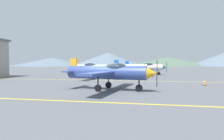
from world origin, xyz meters
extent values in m
plane|color=#54565B|center=(0.00, 0.00, 0.00)|extent=(400.00, 400.00, 0.00)
cube|color=yellow|center=(0.00, -4.96, 0.01)|extent=(80.00, 0.16, 0.01)
cube|color=yellow|center=(0.00, 7.37, 0.01)|extent=(80.00, 0.16, 0.01)
cylinder|color=#33478C|center=(0.40, -0.35, 1.40)|extent=(6.65, 2.22, 1.06)
cone|color=#F2A519|center=(3.96, -1.00, 1.40)|extent=(0.83, 1.01, 0.90)
cube|color=black|center=(4.34, -1.07, 1.40)|extent=(0.06, 0.12, 1.93)
ellipsoid|color=#1E2833|center=(1.25, -0.51, 1.72)|extent=(2.06, 1.20, 0.87)
cube|color=#33478C|center=(0.78, -0.42, 1.45)|extent=(2.57, 8.55, 0.15)
cube|color=#33478C|center=(-2.55, 0.19, 1.45)|extent=(1.12, 2.59, 0.10)
cube|color=#F2A519|center=(-2.55, 0.19, 1.98)|extent=(0.62, 0.22, 1.16)
cylinder|color=black|center=(3.06, -0.84, 0.76)|extent=(0.10, 0.10, 0.97)
cylinder|color=black|center=(3.06, -0.84, 0.27)|extent=(0.55, 0.21, 0.54)
cylinder|color=black|center=(0.02, -1.36, 0.76)|extent=(0.10, 0.10, 0.97)
cylinder|color=black|center=(0.02, -1.36, 0.27)|extent=(0.55, 0.21, 0.54)
cylinder|color=black|center=(0.40, 0.73, 0.76)|extent=(0.10, 0.10, 0.97)
cylinder|color=black|center=(0.40, 0.73, 0.27)|extent=(0.55, 0.21, 0.54)
cylinder|color=silver|center=(-3.19, 9.56, 1.40)|extent=(6.65, 2.12, 1.06)
cone|color=blue|center=(-6.76, 10.15, 1.40)|extent=(0.81, 1.00, 0.90)
cube|color=black|center=(-7.14, 10.21, 1.40)|extent=(0.06, 0.12, 1.93)
ellipsoid|color=#1E2833|center=(-4.04, 9.70, 1.72)|extent=(2.05, 1.17, 0.87)
cube|color=silver|center=(-3.57, 9.62, 1.45)|extent=(2.44, 8.56, 0.15)
cube|color=silver|center=(-0.23, 9.07, 1.45)|extent=(1.08, 2.59, 0.10)
cube|color=blue|center=(-0.23, 9.07, 1.98)|extent=(0.62, 0.21, 1.16)
cylinder|color=black|center=(-5.85, 10.00, 0.76)|extent=(0.10, 0.10, 0.97)
cylinder|color=black|center=(-5.85, 10.00, 0.27)|extent=(0.55, 0.20, 0.54)
cylinder|color=black|center=(-2.82, 10.57, 0.76)|extent=(0.10, 0.10, 0.97)
cylinder|color=black|center=(-2.82, 10.57, 0.27)|extent=(0.55, 0.20, 0.54)
cylinder|color=black|center=(-3.17, 8.48, 0.76)|extent=(0.10, 0.10, 0.97)
cylinder|color=black|center=(-3.17, 8.48, 0.27)|extent=(0.55, 0.20, 0.54)
cylinder|color=silver|center=(3.29, 18.56, 1.40)|extent=(6.64, 1.75, 1.06)
cone|color=blue|center=(6.89, 18.94, 1.40)|extent=(0.77, 0.97, 0.90)
cube|color=black|center=(7.27, 18.98, 1.40)|extent=(0.05, 0.12, 1.93)
ellipsoid|color=#1E2833|center=(4.15, 18.65, 1.72)|extent=(2.01, 1.07, 0.87)
cube|color=silver|center=(3.67, 18.60, 1.45)|extent=(1.96, 8.56, 0.15)
cube|color=silver|center=(0.31, 18.24, 1.45)|extent=(0.94, 2.57, 0.10)
cube|color=blue|center=(0.31, 18.24, 1.98)|extent=(0.62, 0.18, 1.16)
cylinder|color=black|center=(5.97, 18.85, 0.76)|extent=(0.10, 0.10, 0.97)
cylinder|color=black|center=(5.97, 18.85, 0.27)|extent=(0.55, 0.17, 0.54)
cylinder|color=black|center=(3.21, 17.48, 0.76)|extent=(0.10, 0.10, 0.97)
cylinder|color=black|center=(3.21, 17.48, 0.27)|extent=(0.55, 0.17, 0.54)
cylinder|color=black|center=(2.98, 19.60, 0.76)|extent=(0.10, 0.10, 0.97)
cylinder|color=black|center=(2.98, 19.60, 0.27)|extent=(0.55, 0.17, 0.54)
cube|color=black|center=(9.17, 4.24, 0.02)|extent=(0.36, 0.36, 0.04)
cone|color=orange|center=(9.17, 4.24, 0.32)|extent=(0.29, 0.29, 0.55)
cylinder|color=white|center=(9.17, 4.24, 0.34)|extent=(0.20, 0.20, 0.08)
cone|color=slate|center=(-66.70, 114.66, 3.16)|extent=(58.84, 58.84, 6.33)
cone|color=slate|center=(-22.42, 111.56, 4.74)|extent=(53.13, 53.13, 9.48)
cone|color=#4C6651|center=(22.50, 146.44, 3.59)|extent=(75.87, 75.87, 7.17)
camera|label=1|loc=(3.47, -14.48, 2.15)|focal=28.99mm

